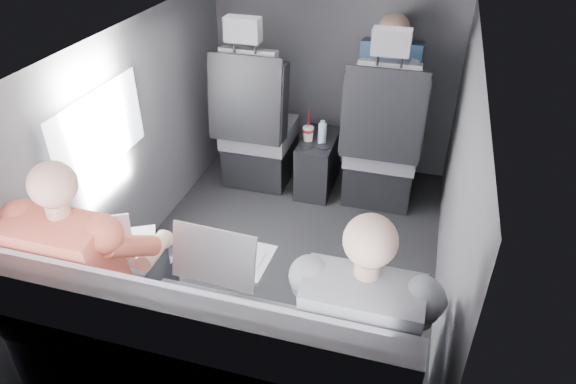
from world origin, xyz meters
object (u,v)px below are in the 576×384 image
(center_console, at_px, (318,163))
(passenger_rear_left, at_px, (98,271))
(water_bottle, at_px, (322,133))
(laptop_white, at_px, (107,247))
(soda_cup, at_px, (308,134))
(front_seat_right, at_px, (382,150))
(front_seat_left, at_px, (257,133))
(laptop_silver, at_px, (224,257))
(rear_bench, at_px, (210,366))
(passenger_front_right, at_px, (388,87))
(passenger_rear_right, at_px, (363,328))
(laptop_black, at_px, (376,301))

(center_console, xyz_separation_m, passenger_rear_left, (-0.52, -1.85, 0.42))
(water_bottle, height_order, laptop_white, laptop_white)
(soda_cup, bearing_deg, front_seat_right, 2.28)
(water_bottle, xyz_separation_m, laptop_white, (-0.59, -1.66, 0.16))
(front_seat_left, distance_m, laptop_silver, 1.66)
(center_console, height_order, water_bottle, water_bottle)
(rear_bench, relative_size, soda_cup, 6.67)
(laptop_silver, bearing_deg, water_bottle, 87.34)
(passenger_rear_left, relative_size, passenger_front_right, 1.47)
(center_console, relative_size, rear_bench, 0.30)
(front_seat_right, xyz_separation_m, rear_bench, (-0.45, -1.90, -0.09))
(passenger_front_right, bearing_deg, laptop_silver, -104.04)
(water_bottle, bearing_deg, front_seat_right, 1.38)
(front_seat_right, xyz_separation_m, soda_cup, (-0.51, -0.02, 0.06))
(front_seat_left, height_order, passenger_rear_right, front_seat_left)
(front_seat_left, bearing_deg, passenger_front_right, 16.45)
(front_seat_right, relative_size, laptop_white, 2.72)
(rear_bench, relative_size, passenger_front_right, 1.96)
(laptop_silver, distance_m, passenger_front_right, 1.91)
(front_seat_right, relative_size, passenger_rear_right, 1.06)
(front_seat_right, distance_m, passenger_rear_left, 2.06)
(front_seat_left, distance_m, laptop_black, 2.00)
(rear_bench, relative_size, water_bottle, 9.64)
(soda_cup, relative_size, passenger_front_right, 0.29)
(rear_bench, bearing_deg, laptop_black, 20.34)
(front_seat_right, bearing_deg, passenger_rear_right, -85.44)
(passenger_rear_left, height_order, passenger_rear_right, passenger_rear_left)
(front_seat_left, distance_m, laptop_white, 1.69)
(rear_bench, xyz_separation_m, laptop_white, (-0.56, 0.23, 0.33))
(soda_cup, bearing_deg, water_bottle, 6.08)
(front_seat_right, height_order, water_bottle, front_seat_right)
(soda_cup, bearing_deg, passenger_rear_right, -69.80)
(soda_cup, height_order, laptop_silver, laptop_silver)
(rear_bench, height_order, soda_cup, rear_bench)
(water_bottle, relative_size, passenger_front_right, 0.20)
(laptop_silver, relative_size, laptop_black, 1.02)
(laptop_silver, height_order, laptop_black, laptop_silver)
(laptop_black, bearing_deg, soda_cup, 112.48)
(laptop_silver, bearing_deg, laptop_white, -171.24)
(passenger_rear_right, xyz_separation_m, passenger_front_right, (-0.17, 2.06, 0.14))
(center_console, distance_m, laptop_white, 1.85)
(water_bottle, height_order, laptop_silver, laptop_silver)
(front_seat_right, bearing_deg, rear_bench, -103.31)
(passenger_front_right, bearing_deg, soda_cup, -150.23)
(soda_cup, xyz_separation_m, laptop_white, (-0.50, -1.65, 0.17))
(laptop_black, xyz_separation_m, passenger_rear_right, (-0.03, -0.13, -0.02))
(laptop_white, relative_size, passenger_front_right, 0.57)
(front_seat_right, height_order, passenger_rear_right, front_seat_right)
(water_bottle, distance_m, laptop_black, 1.77)
(front_seat_left, distance_m, water_bottle, 0.49)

